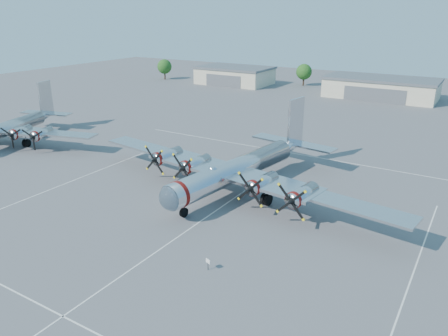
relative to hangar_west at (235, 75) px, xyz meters
The scene contains 9 objects.
ground 93.54m from the hangar_west, 61.23° to the right, with size 260.00×260.00×0.00m, color #515153.
parking_lines 95.08m from the hangar_west, 61.74° to the right, with size 60.00×50.08×0.01m.
hangar_west is the anchor object (origin of this frame).
hangar_center 45.00m from the hangar_west, ahead, with size 28.60×14.60×5.40m.
tree_far_west 25.36m from the hangar_west, behind, with size 4.80×4.80×6.64m.
tree_west 21.61m from the hangar_west, 21.89° to the left, with size 4.80×4.80×6.64m.
main_bomber_b29 86.85m from the hangar_west, 59.35° to the right, with size 45.44×31.08×10.05m, color silver, non-canonical shape.
bomber_west 77.18m from the hangar_west, 90.61° to the right, with size 35.13×24.87×9.28m, color #B5B7BA, non-canonical shape.
info_placard 105.89m from the hangar_west, 61.20° to the right, with size 0.55×0.23×1.10m.
Camera 1 is at (24.97, -39.11, 22.18)m, focal length 35.00 mm.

